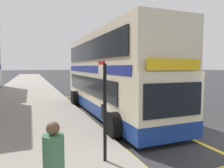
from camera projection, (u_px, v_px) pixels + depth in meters
ground_plane at (71, 81)px, 36.66m from camera, size 260.00×260.00×0.00m
pavement_near at (29, 82)px, 34.07m from camera, size 6.00×76.00×0.14m
double_decker_bus at (110, 77)px, 11.53m from camera, size 3.26×11.08×4.40m
bus_bay_markings at (108, 113)px, 11.71m from camera, size 2.85×14.35×0.01m
bus_stop_sign at (104, 102)px, 5.42m from camera, size 0.09×0.51×2.66m
parked_car_teal_across at (77, 73)px, 55.44m from camera, size 2.09×4.20×1.62m
pedestrian_waiting_near_sign at (54, 168)px, 3.29m from camera, size 0.34×0.34×1.65m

